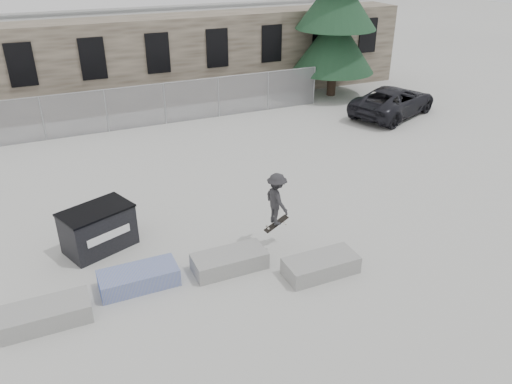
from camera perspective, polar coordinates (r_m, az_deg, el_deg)
ground at (r=13.56m, az=-7.84°, el=-9.93°), size 120.00×120.00×0.00m
stone_wall at (r=27.55m, az=-18.33°, el=13.44°), size 36.00×2.58×4.50m
chainlink_fence at (r=24.25m, az=-16.75°, el=8.94°), size 22.06×0.06×2.02m
planter_far_left at (r=12.96m, az=-22.86°, el=-12.70°), size 2.00×0.90×0.48m
planter_center_left at (r=13.44m, az=-13.27°, el=-9.48°), size 2.00×0.90×0.48m
planter_center_right at (r=13.73m, az=-3.05°, el=-7.82°), size 2.00×0.90×0.48m
planter_offset at (r=13.65m, az=7.42°, el=-8.27°), size 2.00×0.90×0.48m
dumpster at (r=15.07m, az=-17.58°, el=-4.01°), size 2.25×1.83×1.28m
spruce_tree at (r=28.81m, az=9.21°, el=20.04°), size 4.57×4.57×11.50m
suv at (r=26.60m, az=15.44°, el=9.98°), size 5.85×4.31×1.48m
skateboarder at (r=14.15m, az=2.39°, el=-0.84°), size 0.77×1.06×1.76m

